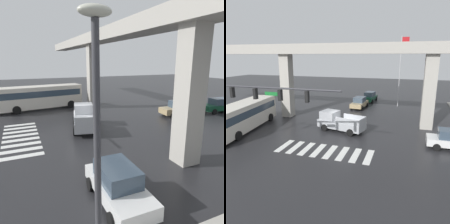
% 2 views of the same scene
% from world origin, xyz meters
% --- Properties ---
extents(ground_plane, '(120.00, 120.00, 0.00)m').
position_xyz_m(ground_plane, '(0.00, 0.00, 0.00)').
color(ground_plane, '#232326').
extents(crosswalk_stripes, '(8.25, 2.80, 0.01)m').
position_xyz_m(crosswalk_stripes, '(0.00, -4.99, 0.01)').
color(crosswalk_stripes, silver).
rests_on(crosswalk_stripes, ground).
extents(elevated_overpass, '(59.96, 2.26, 9.36)m').
position_xyz_m(elevated_overpass, '(0.00, 4.31, 8.08)').
color(elevated_overpass, '#ADA89E').
rests_on(elevated_overpass, ground).
extents(pickup_truck, '(5.40, 3.05, 2.08)m').
position_xyz_m(pickup_truck, '(-0.40, 0.55, 0.99)').
color(pickup_truck, '#A8AAAF').
rests_on(pickup_truck, ground).
extents(city_bus, '(3.94, 11.04, 2.99)m').
position_xyz_m(city_bus, '(-10.39, -2.43, 1.72)').
color(city_bus, beige).
rests_on(city_bus, ground).
extents(sedan_white, '(4.31, 1.99, 1.72)m').
position_xyz_m(sedan_white, '(10.51, -1.17, 0.85)').
color(sedan_white, silver).
rests_on(sedan_white, ground).
extents(sedan_tan, '(2.23, 4.43, 1.72)m').
position_xyz_m(sedan_tan, '(-0.55, 11.89, 0.85)').
color(sedan_tan, tan).
rests_on(sedan_tan, ground).
extents(sedan_dark_green, '(2.37, 4.49, 1.72)m').
position_xyz_m(sedan_dark_green, '(0.12, 17.47, 0.85)').
color(sedan_dark_green, '#14472D').
rests_on(sedan_dark_green, ground).
extents(street_lamp_near_corner, '(0.44, 0.70, 7.24)m').
position_xyz_m(street_lamp_near_corner, '(13.97, -3.33, 4.56)').
color(street_lamp_near_corner, '#38383D').
rests_on(street_lamp_near_corner, ground).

